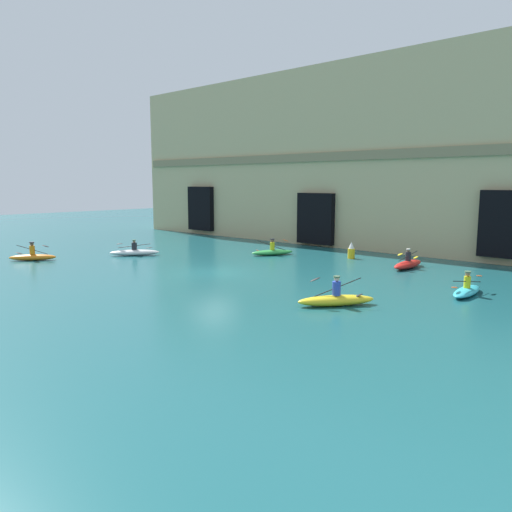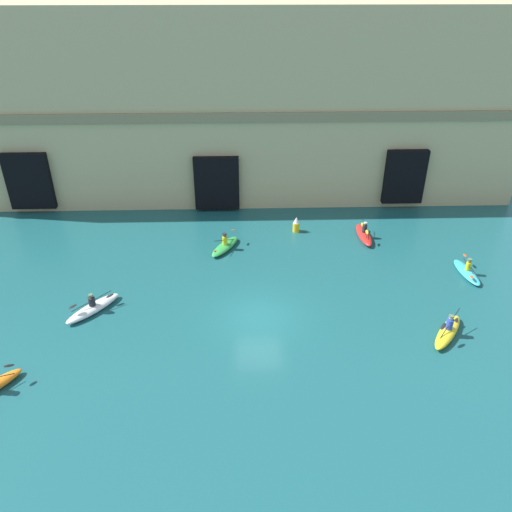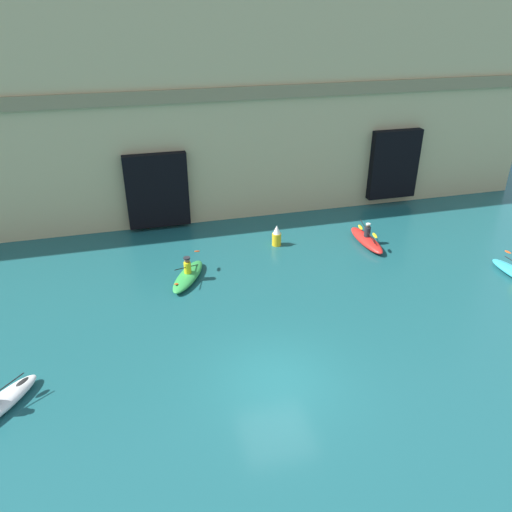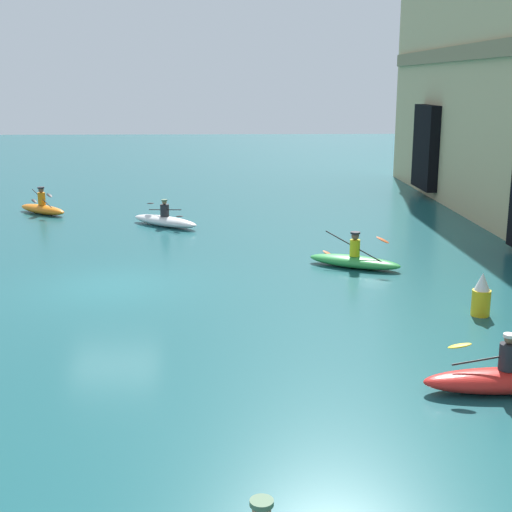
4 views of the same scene
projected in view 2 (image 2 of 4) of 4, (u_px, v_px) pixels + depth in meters
ground_plane at (259, 317)px, 25.69m from camera, size 120.00×120.00×0.00m
cliff_bluff at (222, 105)px, 36.77m from camera, size 43.13×7.64×13.61m
kayak_green at (225, 246)px, 31.73m from camera, size 2.14×2.97×1.12m
kayak_white at (93, 308)px, 25.98m from camera, size 2.65×3.05×1.07m
kayak_red at (364, 234)px, 33.05m from camera, size 0.83×3.11×1.13m
kayak_yellow at (448, 331)px, 24.26m from camera, size 2.49×2.96×1.21m
kayak_cyan at (467, 272)px, 29.11m from camera, size 1.01×2.94×1.06m
marker_buoy at (296, 225)px, 33.71m from camera, size 0.46×0.46×1.09m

